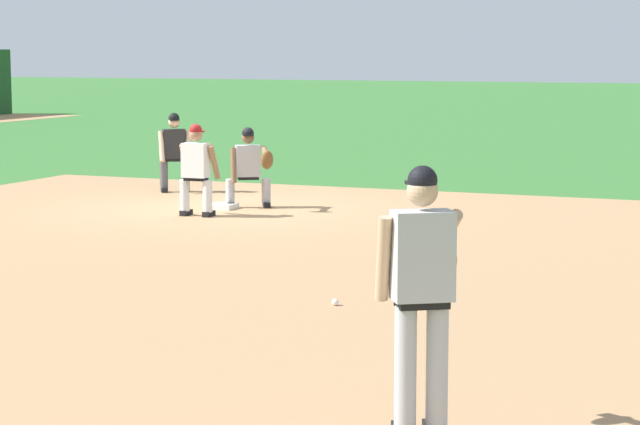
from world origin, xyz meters
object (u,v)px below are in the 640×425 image
object	(u,v)px
first_baseman	(250,164)
baserunner	(196,166)
first_base_bag	(224,206)
pitcher	(423,284)
baseball	(335,302)
umpire	(174,149)

from	to	relation	value
first_baseman	baserunner	world-z (taller)	baserunner
first_base_bag	pitcher	distance (m)	12.43
baseball	umpire	size ratio (longest dim) A/B	0.05
first_base_bag	umpire	distance (m)	2.79
first_base_bag	umpire	world-z (taller)	umpire
pitcher	first_baseman	bearing A→B (deg)	30.96
umpire	baseball	bearing A→B (deg)	-142.18
first_base_bag	first_baseman	xyz separation A→B (m)	(0.27, -0.35, 0.69)
first_base_bag	baseball	world-z (taller)	first_base_bag
first_baseman	first_base_bag	bearing A→B (deg)	128.19
first_baseman	baseball	bearing A→B (deg)	-148.16
first_base_bag	pitcher	world-z (taller)	pitcher
first_baseman	baserunner	size ratio (longest dim) A/B	0.92
pitcher	umpire	xyz separation A→B (m)	(12.25, 8.69, -0.27)
pitcher	baseball	bearing A→B (deg)	29.35
baserunner	umpire	distance (m)	3.44
baserunner	first_baseman	bearing A→B (deg)	-14.81
first_base_bag	baserunner	distance (m)	1.23
umpire	first_base_bag	bearing A→B (deg)	-133.73
baseball	pitcher	size ratio (longest dim) A/B	0.04
baseball	first_baseman	xyz separation A→B (m)	(6.83, 4.24, 0.69)
baseball	baserunner	distance (m)	7.25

